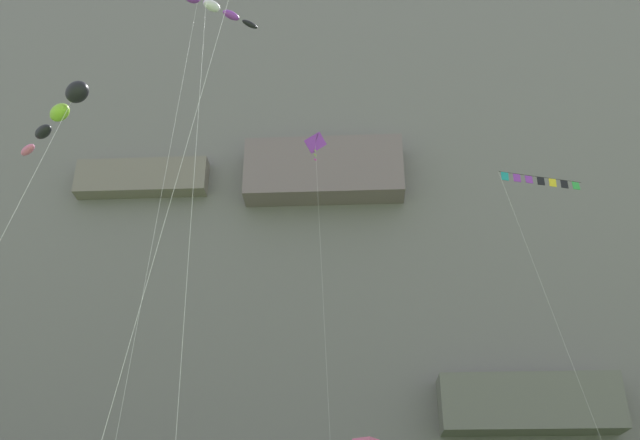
% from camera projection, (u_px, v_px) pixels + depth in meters
% --- Properties ---
extents(cliff_face, '(180.00, 26.21, 77.51)m').
position_uv_depth(cliff_face, '(329.00, 263.00, 88.48)').
color(cliff_face, slate).
rests_on(cliff_face, ground).
extents(kite_diamond_far_left, '(2.49, 6.33, 33.36)m').
position_uv_depth(kite_diamond_far_left, '(316.00, 158.00, 52.08)').
color(kite_diamond_far_left, purple).
rests_on(kite_diamond_far_left, ground).
extents(kite_banner_high_right, '(5.07, 1.99, 23.81)m').
position_uv_depth(kite_banner_high_right, '(544.00, 196.00, 39.99)').
color(kite_banner_high_right, black).
rests_on(kite_banner_high_right, ground).
extents(kite_windsock_low_center, '(4.36, 8.10, 19.78)m').
position_uv_depth(kite_windsock_low_center, '(61.00, 111.00, 27.19)').
color(kite_windsock_low_center, black).
rests_on(kite_windsock_low_center, ground).
extents(kite_windsock_mid_left, '(4.23, 8.03, 33.54)m').
position_uv_depth(kite_windsock_mid_left, '(210.00, 6.00, 41.35)').
color(kite_windsock_mid_left, purple).
rests_on(kite_windsock_mid_left, ground).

